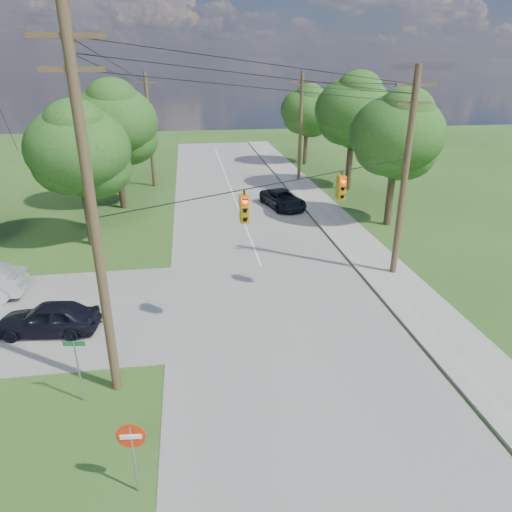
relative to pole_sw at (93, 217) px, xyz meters
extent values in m
plane|color=#2B4E1A|center=(4.60, -0.40, -6.23)|extent=(140.00, 140.00, 0.00)
cube|color=gray|center=(6.60, 4.60, -6.21)|extent=(10.00, 100.00, 0.03)
cube|color=#ACAAA1|center=(13.30, 4.60, -6.17)|extent=(2.60, 100.00, 0.12)
cylinder|color=brown|center=(0.00, 0.00, -0.23)|extent=(0.32, 0.32, 12.00)
cube|color=brown|center=(0.00, 0.00, 4.87)|extent=(2.00, 0.12, 0.14)
cube|color=brown|center=(0.00, 0.00, 4.07)|extent=(1.70, 0.12, 0.14)
cylinder|color=brown|center=(13.50, 7.60, -0.98)|extent=(0.32, 0.32, 10.50)
cube|color=brown|center=(13.50, 7.60, 3.37)|extent=(2.00, 0.12, 0.14)
cube|color=brown|center=(13.50, 7.60, 2.57)|extent=(1.70, 0.12, 0.14)
cylinder|color=brown|center=(13.50, 29.60, -1.23)|extent=(0.32, 0.32, 10.00)
cube|color=brown|center=(13.50, 29.60, 2.87)|extent=(2.00, 0.12, 0.14)
cylinder|color=brown|center=(-0.40, 29.60, -1.23)|extent=(0.32, 0.32, 10.00)
cube|color=brown|center=(-0.40, 29.60, 2.87)|extent=(2.00, 0.12, 0.14)
cylinder|color=black|center=(6.75, 3.80, 4.12)|extent=(13.52, 7.63, 1.53)
cylinder|color=black|center=(6.75, 3.80, 3.72)|extent=(13.52, 7.63, 1.53)
cylinder|color=black|center=(6.75, 3.80, 3.32)|extent=(13.52, 7.63, 1.53)
cylinder|color=black|center=(13.50, 18.60, 3.12)|extent=(0.03, 22.00, 0.53)
cylinder|color=black|center=(-0.20, 14.80, 3.87)|extent=(0.43, 29.60, 2.03)
cylinder|color=black|center=(13.50, 18.60, 2.72)|extent=(0.03, 22.00, 0.53)
cylinder|color=black|center=(-0.20, 14.80, 3.47)|extent=(0.43, 29.60, 2.03)
cylinder|color=black|center=(6.75, 3.80, -0.03)|extent=(13.52, 7.63, 0.04)
cube|color=#C6850B|center=(4.86, 2.62, -0.75)|extent=(0.32, 0.22, 1.05)
sphere|color=#FF0C05|center=(4.86, 2.48, -0.40)|extent=(0.17, 0.17, 0.17)
cube|color=#C6850B|center=(4.86, 2.86, -0.75)|extent=(0.32, 0.22, 1.05)
sphere|color=#FF0C05|center=(4.86, 3.00, -0.40)|extent=(0.17, 0.17, 0.17)
cube|color=#C6850B|center=(9.45, 5.20, -0.75)|extent=(0.32, 0.22, 1.05)
sphere|color=#FF0C05|center=(9.45, 5.06, -0.40)|extent=(0.17, 0.17, 0.17)
cube|color=#C6850B|center=(9.45, 5.44, -0.75)|extent=(0.32, 0.22, 1.05)
sphere|color=#FF0C05|center=(9.45, 5.58, -0.40)|extent=(0.17, 0.17, 0.17)
cylinder|color=#483924|center=(-3.40, 14.60, -4.65)|extent=(0.45, 0.45, 3.15)
ellipsoid|color=#1F4A16|center=(-3.40, 14.60, -0.29)|extent=(6.00, 6.00, 4.92)
cylinder|color=#483924|center=(-2.40, 22.60, -4.48)|extent=(0.50, 0.50, 3.50)
ellipsoid|color=#1F4A16|center=(-2.40, 22.60, 0.37)|extent=(6.40, 6.40, 5.25)
cylinder|color=#483924|center=(-4.40, 32.60, -4.57)|extent=(0.48, 0.47, 3.32)
ellipsoid|color=#1F4A16|center=(-4.40, 32.60, 0.04)|extent=(6.00, 6.00, 4.92)
cylinder|color=#483924|center=(16.60, 15.60, -4.57)|extent=(0.48, 0.48, 3.32)
ellipsoid|color=#1F4A16|center=(16.60, 15.60, 0.04)|extent=(6.20, 6.20, 5.08)
cylinder|color=#483924|center=(17.10, 25.60, -4.39)|extent=(0.52, 0.52, 3.67)
ellipsoid|color=#1F4A16|center=(17.10, 25.60, 0.70)|extent=(6.60, 6.60, 5.41)
cylinder|color=#483924|center=(16.10, 37.60, -4.65)|extent=(0.45, 0.45, 3.15)
ellipsoid|color=#1F4A16|center=(16.10, 37.60, -0.29)|extent=(5.80, 5.80, 4.76)
imported|color=black|center=(-3.21, 4.05, -5.50)|extent=(4.21, 2.06, 1.38)
imported|color=black|center=(10.10, 20.73, -5.52)|extent=(3.37, 5.31, 1.36)
cylinder|color=gray|center=(1.10, -4.40, -5.15)|extent=(0.06, 0.06, 2.16)
cylinder|color=red|center=(1.10, -4.40, -4.36)|extent=(0.75, 0.10, 0.75)
cube|color=white|center=(1.10, -4.43, -4.36)|extent=(0.54, 0.08, 0.13)
cylinder|color=gray|center=(-1.02, -0.51, -5.06)|extent=(0.06, 0.06, 2.33)
cube|color=#13562E|center=(-1.02, -0.51, -3.99)|extent=(0.70, 0.12, 0.17)
camera|label=1|loc=(2.91, -13.50, 4.13)|focal=32.00mm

